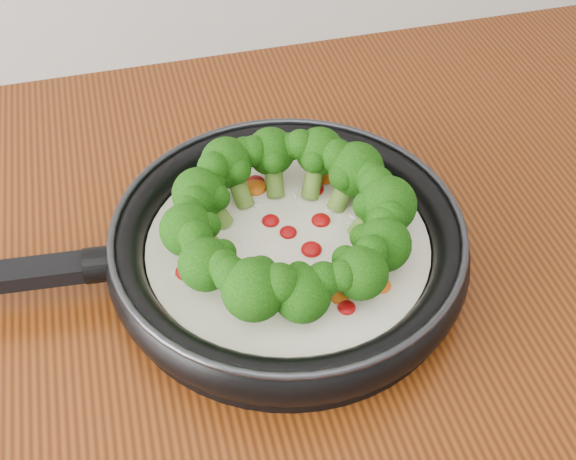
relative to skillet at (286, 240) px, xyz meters
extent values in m
cylinder|color=black|center=(0.00, 0.00, -0.03)|extent=(0.34, 0.34, 0.01)
torus|color=black|center=(0.00, 0.00, -0.01)|extent=(0.36, 0.36, 0.03)
torus|color=#2D2D33|center=(0.00, 0.00, 0.02)|extent=(0.35, 0.35, 0.01)
cube|color=black|center=(-0.25, 0.02, 0.00)|extent=(0.19, 0.04, 0.02)
cylinder|color=black|center=(-0.16, 0.01, 0.00)|extent=(0.03, 0.03, 0.03)
cylinder|color=white|center=(0.00, 0.00, -0.01)|extent=(0.28, 0.28, 0.02)
ellipsoid|color=#A4070A|center=(-0.08, 0.01, 0.00)|extent=(0.02, 0.02, 0.01)
ellipsoid|color=#A4070A|center=(0.04, 0.06, 0.00)|extent=(0.03, 0.03, 0.01)
ellipsoid|color=#DD5B0E|center=(0.03, -0.08, 0.00)|extent=(0.02, 0.02, 0.01)
ellipsoid|color=#A4070A|center=(-0.04, -0.04, 0.00)|extent=(0.02, 0.02, 0.01)
ellipsoid|color=#A4070A|center=(0.09, 0.04, 0.00)|extent=(0.02, 0.02, 0.01)
ellipsoid|color=#DD5B0E|center=(0.07, -0.07, 0.00)|extent=(0.02, 0.02, 0.01)
ellipsoid|color=#A4070A|center=(0.02, -0.02, 0.00)|extent=(0.03, 0.03, 0.01)
ellipsoid|color=#A4070A|center=(0.03, -0.09, 0.00)|extent=(0.02, 0.02, 0.01)
ellipsoid|color=#DD5B0E|center=(-0.01, 0.08, 0.00)|extent=(0.03, 0.03, 0.01)
ellipsoid|color=#A4070A|center=(0.08, -0.03, 0.00)|extent=(0.03, 0.03, 0.01)
ellipsoid|color=#A4070A|center=(-0.01, 0.09, 0.00)|extent=(0.02, 0.02, 0.01)
ellipsoid|color=#DD5B0E|center=(0.02, -0.05, 0.00)|extent=(0.02, 0.02, 0.01)
ellipsoid|color=#A4070A|center=(-0.09, -0.01, 0.00)|extent=(0.03, 0.03, 0.01)
ellipsoid|color=#A4070A|center=(-0.01, 0.03, 0.00)|extent=(0.02, 0.02, 0.01)
ellipsoid|color=#DD5B0E|center=(0.06, 0.07, 0.00)|extent=(0.02, 0.02, 0.01)
ellipsoid|color=#A4070A|center=(0.04, 0.02, 0.00)|extent=(0.02, 0.02, 0.01)
ellipsoid|color=#A4070A|center=(0.01, 0.01, 0.00)|extent=(0.02, 0.02, 0.01)
ellipsoid|color=white|center=(0.08, 0.01, 0.00)|extent=(0.01, 0.01, 0.00)
ellipsoid|color=white|center=(-0.08, 0.01, 0.00)|extent=(0.01, 0.01, 0.00)
ellipsoid|color=white|center=(0.00, -0.08, 0.00)|extent=(0.01, 0.01, 0.00)
ellipsoid|color=white|center=(-0.10, -0.01, 0.00)|extent=(0.01, 0.01, 0.00)
ellipsoid|color=white|center=(0.07, 0.01, 0.00)|extent=(0.01, 0.01, 0.00)
ellipsoid|color=white|center=(-0.07, 0.09, 0.00)|extent=(0.01, 0.01, 0.00)
ellipsoid|color=white|center=(0.02, 0.06, 0.00)|extent=(0.01, 0.01, 0.00)
ellipsoid|color=white|center=(-0.07, 0.02, 0.00)|extent=(0.01, 0.01, 0.00)
ellipsoid|color=white|center=(0.07, 0.02, 0.00)|extent=(0.01, 0.01, 0.00)
ellipsoid|color=white|center=(-0.06, -0.03, 0.00)|extent=(0.01, 0.01, 0.00)
ellipsoid|color=white|center=(0.09, 0.05, 0.00)|extent=(0.01, 0.01, 0.00)
ellipsoid|color=white|center=(0.04, 0.10, 0.00)|extent=(0.01, 0.01, 0.00)
ellipsoid|color=white|center=(0.02, -0.01, 0.00)|extent=(0.01, 0.01, 0.00)
ellipsoid|color=white|center=(0.05, 0.03, 0.00)|extent=(0.01, 0.01, 0.00)
ellipsoid|color=white|center=(0.01, 0.07, 0.00)|extent=(0.01, 0.01, 0.00)
ellipsoid|color=white|center=(0.04, -0.04, 0.00)|extent=(0.01, 0.01, 0.00)
ellipsoid|color=white|center=(0.08, 0.00, 0.00)|extent=(0.01, 0.01, 0.00)
ellipsoid|color=white|center=(-0.01, 0.00, 0.00)|extent=(0.01, 0.01, 0.00)
ellipsoid|color=white|center=(-0.01, 0.05, 0.00)|extent=(0.01, 0.01, 0.00)
ellipsoid|color=white|center=(0.06, 0.10, 0.00)|extent=(0.01, 0.01, 0.00)
ellipsoid|color=white|center=(-0.04, 0.01, 0.00)|extent=(0.01, 0.01, 0.00)
ellipsoid|color=white|center=(-0.07, 0.07, 0.00)|extent=(0.01, 0.01, 0.00)
cylinder|color=olive|center=(0.07, -0.01, 0.01)|extent=(0.04, 0.02, 0.04)
sphere|color=black|center=(0.09, -0.01, 0.03)|extent=(0.06, 0.06, 0.05)
sphere|color=black|center=(0.09, 0.01, 0.04)|extent=(0.04, 0.04, 0.03)
sphere|color=black|center=(0.09, -0.03, 0.04)|extent=(0.03, 0.03, 0.03)
sphere|color=black|center=(0.07, -0.01, 0.03)|extent=(0.03, 0.03, 0.03)
cylinder|color=olive|center=(0.06, 0.04, 0.01)|extent=(0.04, 0.03, 0.04)
sphere|color=black|center=(0.08, 0.04, 0.03)|extent=(0.06, 0.06, 0.05)
sphere|color=black|center=(0.07, 0.06, 0.04)|extent=(0.04, 0.04, 0.03)
sphere|color=black|center=(0.09, 0.02, 0.04)|extent=(0.03, 0.03, 0.03)
sphere|color=black|center=(0.06, 0.03, 0.03)|extent=(0.03, 0.03, 0.03)
cylinder|color=olive|center=(0.04, 0.06, 0.01)|extent=(0.03, 0.04, 0.04)
sphere|color=black|center=(0.05, 0.08, 0.03)|extent=(0.05, 0.05, 0.05)
sphere|color=black|center=(0.04, 0.08, 0.04)|extent=(0.03, 0.03, 0.03)
sphere|color=black|center=(0.07, 0.06, 0.04)|extent=(0.03, 0.03, 0.03)
sphere|color=black|center=(0.04, 0.06, 0.04)|extent=(0.03, 0.03, 0.02)
cylinder|color=olive|center=(0.01, 0.07, 0.01)|extent=(0.02, 0.03, 0.04)
sphere|color=black|center=(0.01, 0.09, 0.03)|extent=(0.05, 0.05, 0.05)
sphere|color=black|center=(-0.01, 0.08, 0.04)|extent=(0.03, 0.03, 0.03)
sphere|color=black|center=(0.03, 0.08, 0.04)|extent=(0.03, 0.03, 0.03)
sphere|color=black|center=(0.01, 0.07, 0.03)|extent=(0.03, 0.03, 0.02)
cylinder|color=olive|center=(-0.03, 0.07, 0.01)|extent=(0.03, 0.04, 0.04)
sphere|color=black|center=(-0.04, 0.08, 0.03)|extent=(0.05, 0.05, 0.05)
sphere|color=black|center=(-0.05, 0.07, 0.04)|extent=(0.03, 0.03, 0.03)
sphere|color=black|center=(-0.02, 0.09, 0.04)|extent=(0.03, 0.03, 0.03)
sphere|color=black|center=(-0.03, 0.07, 0.03)|extent=(0.03, 0.03, 0.02)
cylinder|color=olive|center=(-0.06, 0.04, 0.01)|extent=(0.04, 0.03, 0.04)
sphere|color=black|center=(-0.07, 0.05, 0.03)|extent=(0.05, 0.05, 0.05)
sphere|color=black|center=(-0.07, 0.03, 0.04)|extent=(0.03, 0.03, 0.03)
sphere|color=black|center=(-0.05, 0.06, 0.03)|extent=(0.03, 0.03, 0.03)
sphere|color=black|center=(-0.05, 0.04, 0.03)|extent=(0.03, 0.03, 0.03)
cylinder|color=olive|center=(-0.07, 0.00, 0.01)|extent=(0.03, 0.02, 0.04)
sphere|color=black|center=(-0.09, 0.01, 0.03)|extent=(0.05, 0.05, 0.05)
sphere|color=black|center=(-0.08, -0.01, 0.04)|extent=(0.03, 0.03, 0.03)
sphere|color=black|center=(-0.08, 0.02, 0.04)|extent=(0.03, 0.03, 0.03)
sphere|color=black|center=(-0.07, 0.00, 0.03)|extent=(0.03, 0.03, 0.02)
cylinder|color=olive|center=(-0.06, -0.03, 0.01)|extent=(0.04, 0.03, 0.04)
sphere|color=black|center=(-0.08, -0.04, 0.03)|extent=(0.05, 0.05, 0.05)
sphere|color=black|center=(-0.07, -0.05, 0.04)|extent=(0.03, 0.03, 0.03)
sphere|color=black|center=(-0.08, -0.02, 0.04)|extent=(0.03, 0.03, 0.03)
sphere|color=black|center=(-0.06, -0.03, 0.03)|extent=(0.02, 0.02, 0.02)
cylinder|color=olive|center=(-0.04, -0.06, 0.01)|extent=(0.03, 0.04, 0.04)
sphere|color=black|center=(-0.05, -0.08, 0.03)|extent=(0.06, 0.06, 0.05)
sphere|color=black|center=(-0.03, -0.08, 0.04)|extent=(0.04, 0.04, 0.03)
sphere|color=black|center=(-0.06, -0.06, 0.04)|extent=(0.03, 0.03, 0.03)
sphere|color=black|center=(-0.04, -0.06, 0.04)|extent=(0.03, 0.03, 0.03)
cylinder|color=olive|center=(-0.01, -0.07, 0.01)|extent=(0.02, 0.03, 0.03)
sphere|color=black|center=(-0.01, -0.09, 0.03)|extent=(0.05, 0.05, 0.05)
sphere|color=black|center=(0.01, -0.08, 0.03)|extent=(0.03, 0.03, 0.03)
sphere|color=black|center=(-0.03, -0.08, 0.03)|extent=(0.03, 0.03, 0.03)
sphere|color=black|center=(-0.01, -0.07, 0.03)|extent=(0.03, 0.03, 0.02)
cylinder|color=olive|center=(0.03, -0.07, 0.01)|extent=(0.03, 0.04, 0.04)
sphere|color=black|center=(0.04, -0.08, 0.03)|extent=(0.05, 0.05, 0.05)
sphere|color=black|center=(0.06, -0.07, 0.04)|extent=(0.03, 0.03, 0.03)
sphere|color=black|center=(0.03, -0.09, 0.04)|extent=(0.03, 0.03, 0.03)
sphere|color=black|center=(0.03, -0.07, 0.03)|extent=(0.02, 0.02, 0.02)
cylinder|color=olive|center=(0.06, -0.04, 0.01)|extent=(0.04, 0.03, 0.04)
sphere|color=black|center=(0.07, -0.05, 0.03)|extent=(0.05, 0.05, 0.05)
sphere|color=black|center=(0.08, -0.03, 0.04)|extent=(0.03, 0.03, 0.03)
sphere|color=black|center=(0.06, -0.06, 0.03)|extent=(0.03, 0.03, 0.03)
sphere|color=black|center=(0.06, -0.04, 0.03)|extent=(0.03, 0.03, 0.02)
camera|label=1|loc=(-0.12, -0.46, 0.49)|focal=46.50mm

